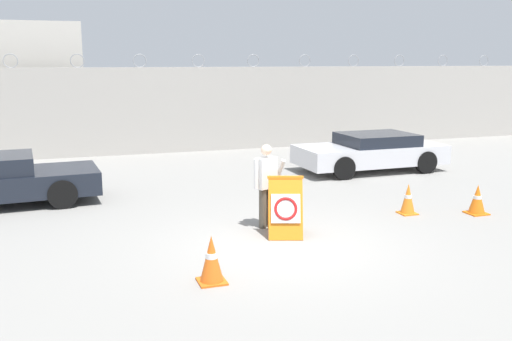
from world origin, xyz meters
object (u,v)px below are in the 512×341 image
(parked_car_far_side, at_px, (371,151))
(barricade_sign, at_px, (285,206))
(traffic_cone_far, at_px, (477,200))
(traffic_cone_mid, at_px, (408,199))
(security_guard, at_px, (266,182))
(traffic_cone_near, at_px, (212,259))

(parked_car_far_side, bearing_deg, barricade_sign, 46.08)
(parked_car_far_side, bearing_deg, traffic_cone_far, 85.47)
(traffic_cone_mid, bearing_deg, parked_car_far_side, 69.52)
(traffic_cone_mid, bearing_deg, traffic_cone_far, -18.47)
(traffic_cone_mid, relative_size, parked_car_far_side, 0.15)
(security_guard, bearing_deg, traffic_cone_near, -146.89)
(traffic_cone_near, height_order, parked_car_far_side, parked_car_far_side)
(traffic_cone_near, relative_size, parked_car_far_side, 0.16)
(security_guard, relative_size, traffic_cone_mid, 2.49)
(barricade_sign, distance_m, traffic_cone_near, 2.65)
(barricade_sign, height_order, security_guard, security_guard)
(barricade_sign, relative_size, traffic_cone_near, 1.57)
(traffic_cone_near, xyz_separation_m, traffic_cone_far, (6.40, 1.95, -0.04))
(barricade_sign, bearing_deg, traffic_cone_near, -117.39)
(barricade_sign, xyz_separation_m, traffic_cone_far, (4.50, 0.11, -0.25))
(barricade_sign, height_order, parked_car_far_side, barricade_sign)
(traffic_cone_near, distance_m, parked_car_far_side, 9.72)
(security_guard, bearing_deg, traffic_cone_far, -27.94)
(traffic_cone_mid, relative_size, traffic_cone_far, 1.04)
(traffic_cone_near, distance_m, traffic_cone_mid, 5.54)
(traffic_cone_far, distance_m, parked_car_far_side, 5.10)
(traffic_cone_mid, height_order, traffic_cone_far, traffic_cone_mid)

